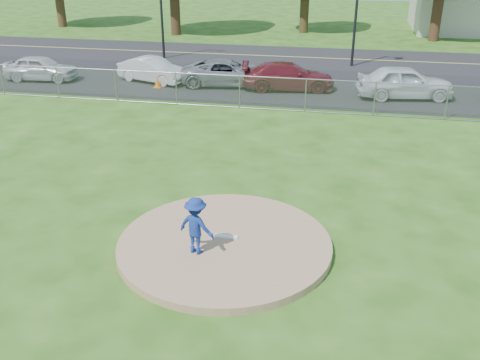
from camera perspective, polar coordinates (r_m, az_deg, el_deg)
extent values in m
plane|color=#224C10|center=(22.66, 3.95, 5.94)|extent=(120.00, 120.00, 0.00)
cylinder|color=#977452|center=(13.62, -1.65, -6.89)|extent=(5.40, 5.40, 0.20)
cube|color=white|center=(13.72, -1.47, -6.03)|extent=(0.60, 0.15, 0.04)
cube|color=gray|center=(24.34, 4.63, 9.08)|extent=(40.00, 0.06, 1.50)
cube|color=black|center=(28.86, 5.68, 9.97)|extent=(50.00, 8.00, 0.01)
cube|color=black|center=(36.14, 6.96, 12.87)|extent=(60.00, 7.00, 0.01)
cylinder|color=#3D2416|center=(50.97, -18.68, 17.58)|extent=(0.74, 0.74, 4.20)
cylinder|color=#352013|center=(44.72, -6.98, 18.26)|extent=(0.78, 0.78, 4.90)
cylinder|color=#382614|center=(45.77, 6.89, 17.74)|extent=(0.72, 0.72, 3.85)
cylinder|color=#392014|center=(44.06, 20.31, 16.68)|extent=(0.76, 0.76, 4.55)
cylinder|color=black|center=(35.57, -8.37, 17.17)|extent=(0.16, 0.16, 5.60)
cylinder|color=black|center=(33.61, 12.23, 16.48)|extent=(0.16, 0.16, 5.60)
imported|color=navy|center=(12.81, -4.71, -4.88)|extent=(1.06, 0.80, 1.45)
cone|color=orange|center=(28.63, -8.82, 10.32)|extent=(0.31, 0.31, 0.60)
imported|color=silver|center=(31.68, -20.51, 11.13)|extent=(4.03, 1.88, 1.34)
imported|color=silver|center=(29.77, -9.28, 11.52)|extent=(4.16, 2.55, 1.29)
imported|color=gray|center=(28.70, -1.39, 11.37)|extent=(5.03, 2.87, 1.32)
imported|color=maroon|center=(27.96, 5.17, 10.97)|extent=(4.95, 2.60, 1.37)
imported|color=silver|center=(27.46, 17.19, 9.95)|extent=(4.81, 2.53, 1.56)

